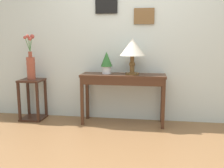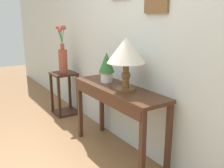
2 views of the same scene
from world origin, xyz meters
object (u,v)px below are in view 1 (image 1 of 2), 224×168
Objects in this scene: console_table at (123,82)px; potted_plant_on_console at (107,62)px; pedestal_stand_left at (33,99)px; flower_vase_tall at (31,64)px; table_lamp at (132,49)px.

potted_plant_on_console reaches higher than console_table.
console_table is 1.46m from pedestal_stand_left.
potted_plant_on_console is at bearing 0.64° from flower_vase_tall.
pedestal_stand_left is at bearing 136.44° from flower_vase_tall.
flower_vase_tall reaches higher than pedestal_stand_left.
flower_vase_tall is at bearing 179.80° from table_lamp.
potted_plant_on_console is at bearing 0.59° from pedestal_stand_left.
console_table is at bearing -169.97° from table_lamp.
console_table is 2.38× the size of table_lamp.
table_lamp is 1.75m from pedestal_stand_left.
potted_plant_on_console is (-0.38, 0.02, -0.19)m from table_lamp.
console_table is 1.45m from flower_vase_tall.
table_lamp is 0.81× the size of pedestal_stand_left.
pedestal_stand_left is (-1.56, 0.01, -0.80)m from table_lamp.
flower_vase_tall reaches higher than table_lamp.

